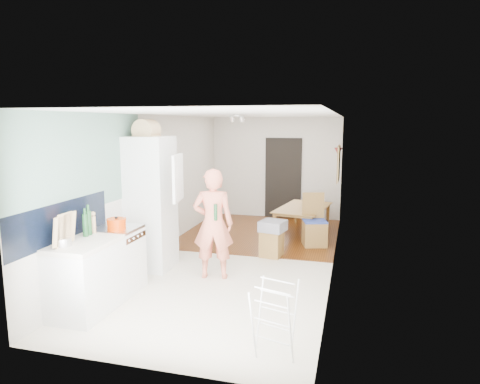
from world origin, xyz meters
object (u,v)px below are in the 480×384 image
at_px(dining_table, 304,222).
at_px(drying_rack, 274,320).
at_px(person, 213,214).
at_px(dining_chair, 315,220).
at_px(stool, 272,244).

relative_size(dining_table, drying_rack, 1.82).
relative_size(person, dining_chair, 1.96).
relative_size(dining_chair, drying_rack, 1.33).
distance_m(stool, drying_rack, 3.30).
distance_m(dining_table, stool, 1.80).
bearing_deg(stool, drying_rack, -78.87).
distance_m(person, dining_table, 3.28).
height_order(dining_table, stool, dining_table).
bearing_deg(dining_table, stool, 177.38).
xyz_separation_m(person, stool, (0.67, 1.25, -0.76)).
height_order(dining_table, drying_rack, drying_rack).
bearing_deg(person, dining_chair, -134.85).
bearing_deg(dining_chair, person, -138.73).
relative_size(person, stool, 4.27).
height_order(dining_chair, drying_rack, dining_chair).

